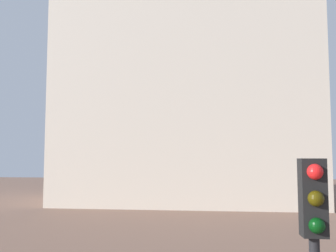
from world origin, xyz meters
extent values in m
cube|color=beige|center=(-1.01, 33.11, 9.35)|extent=(23.07, 11.81, 18.70)
cube|color=beige|center=(1.37, 33.11, 14.42)|extent=(5.44, 5.44, 28.83)
cylinder|color=beige|center=(-11.04, 28.71, 10.41)|extent=(2.80, 2.80, 20.83)
cylinder|color=beige|center=(9.03, 28.71, 11.47)|extent=(2.80, 2.80, 22.94)
cube|color=black|center=(2.39, 2.37, 3.78)|extent=(0.28, 0.24, 0.90)
sphere|color=red|center=(2.39, 2.24, 4.08)|extent=(0.18, 0.18, 0.18)
sphere|color=#3C3306|center=(2.39, 2.24, 3.78)|extent=(0.18, 0.18, 0.18)
sphere|color=#06330C|center=(2.39, 2.24, 3.48)|extent=(0.18, 0.18, 0.18)
camera|label=1|loc=(1.21, -2.10, 4.25)|focal=39.16mm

